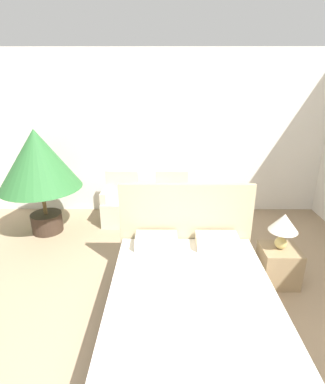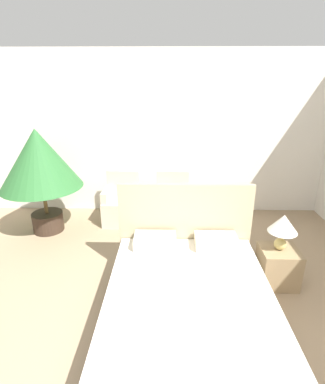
% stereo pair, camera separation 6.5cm
% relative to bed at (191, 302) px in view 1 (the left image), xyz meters
% --- Properties ---
extents(wall_back, '(10.00, 0.06, 2.90)m').
position_rel_bed_xyz_m(wall_back, '(-0.17, 2.97, 1.17)').
color(wall_back, white).
rests_on(wall_back, ground_plane).
extents(bed, '(1.67, 2.09, 1.22)m').
position_rel_bed_xyz_m(bed, '(0.00, 0.00, 0.00)').
color(bed, '#4C4238').
rests_on(bed, ground_plane).
extents(armchair_near_window_left, '(0.60, 0.61, 0.88)m').
position_rel_bed_xyz_m(armchair_near_window_left, '(-1.05, 2.38, 0.01)').
color(armchair_near_window_left, beige).
rests_on(armchair_near_window_left, ground_plane).
extents(armchair_near_window_right, '(0.60, 0.61, 0.88)m').
position_rel_bed_xyz_m(armchair_near_window_right, '(-0.15, 2.38, 0.01)').
color(armchair_near_window_right, beige).
rests_on(armchair_near_window_right, ground_plane).
extents(potted_palm, '(1.28, 1.28, 1.71)m').
position_rel_bed_xyz_m(potted_palm, '(-2.23, 2.02, 0.91)').
color(potted_palm, '#38281E').
rests_on(potted_palm, ground_plane).
extents(nightstand, '(0.45, 0.42, 0.48)m').
position_rel_bed_xyz_m(nightstand, '(1.14, 0.69, -0.04)').
color(nightstand, '#937A56').
rests_on(nightstand, ground_plane).
extents(table_lamp, '(0.34, 0.34, 0.45)m').
position_rel_bed_xyz_m(table_lamp, '(1.13, 0.70, 0.52)').
color(table_lamp, tan).
rests_on(table_lamp, nightstand).
extents(side_table, '(0.36, 0.36, 0.49)m').
position_rel_bed_xyz_m(side_table, '(-0.60, 2.33, -0.03)').
color(side_table, '#B7AD93').
rests_on(side_table, ground_plane).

